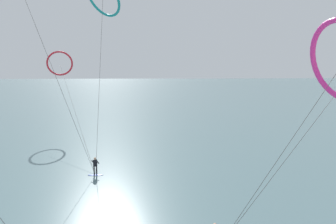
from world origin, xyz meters
The scene contains 3 objects.
sea_water centered at (0.00, 108.65, 0.04)m, with size 400.00×200.00×0.08m, color slate.
surfer_cobalt centered at (-6.53, 26.21, 0.82)m, with size 1.40×0.73×1.70m.
kite_crimson centered at (-14.84, 46.20, 10.20)m, with size 10.33×21.13×12.07m.
Camera 1 is at (-1.41, -1.70, 10.27)m, focal length 33.57 mm.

